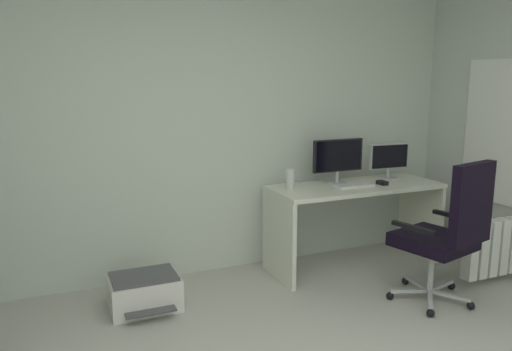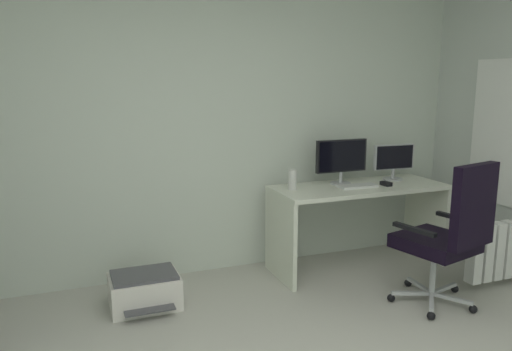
{
  "view_description": "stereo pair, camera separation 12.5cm",
  "coord_description": "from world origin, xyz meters",
  "px_view_note": "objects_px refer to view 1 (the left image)",
  "views": [
    {
      "loc": [
        -1.06,
        -1.4,
        1.66
      ],
      "look_at": [
        0.35,
        1.88,
        0.96
      ],
      "focal_mm": 35.11,
      "sensor_mm": 36.0,
      "label": 1
    },
    {
      "loc": [
        -0.95,
        -1.45,
        1.66
      ],
      "look_at": [
        0.35,
        1.88,
        0.96
      ],
      "focal_mm": 35.11,
      "sensor_mm": 36.0,
      "label": 2
    }
  ],
  "objects_px": {
    "desktop_speaker": "(290,179)",
    "printer": "(145,292)",
    "radiator": "(510,245)",
    "desk": "(355,206)",
    "office_chair": "(447,230)",
    "monitor_main": "(338,157)",
    "computer_mouse": "(382,183)",
    "keyboard": "(354,185)",
    "monitor_secondary": "(389,159)"
  },
  "relations": [
    {
      "from": "desk",
      "to": "office_chair",
      "type": "bearing_deg",
      "value": -80.12
    },
    {
      "from": "desk",
      "to": "keyboard",
      "type": "bearing_deg",
      "value": -131.44
    },
    {
      "from": "keyboard",
      "to": "radiator",
      "type": "xyz_separation_m",
      "value": [
        1.09,
        -0.7,
        -0.46
      ]
    },
    {
      "from": "desk",
      "to": "monitor_main",
      "type": "xyz_separation_m",
      "value": [
        -0.12,
        0.11,
        0.43
      ]
    },
    {
      "from": "desk",
      "to": "office_chair",
      "type": "height_order",
      "value": "office_chair"
    },
    {
      "from": "monitor_main",
      "to": "radiator",
      "type": "bearing_deg",
      "value": -36.88
    },
    {
      "from": "desk",
      "to": "printer",
      "type": "xyz_separation_m",
      "value": [
        -1.89,
        -0.12,
        -0.42
      ]
    },
    {
      "from": "office_chair",
      "to": "radiator",
      "type": "height_order",
      "value": "office_chair"
    },
    {
      "from": "desk",
      "to": "monitor_secondary",
      "type": "distance_m",
      "value": 0.58
    },
    {
      "from": "monitor_secondary",
      "to": "office_chair",
      "type": "height_order",
      "value": "office_chair"
    },
    {
      "from": "desk",
      "to": "monitor_main",
      "type": "distance_m",
      "value": 0.46
    },
    {
      "from": "desk",
      "to": "printer",
      "type": "bearing_deg",
      "value": -176.23
    },
    {
      "from": "monitor_main",
      "to": "computer_mouse",
      "type": "distance_m",
      "value": 0.44
    },
    {
      "from": "desktop_speaker",
      "to": "computer_mouse",
      "type": "bearing_deg",
      "value": -10.5
    },
    {
      "from": "desk",
      "to": "computer_mouse",
      "type": "height_order",
      "value": "computer_mouse"
    },
    {
      "from": "radiator",
      "to": "desktop_speaker",
      "type": "bearing_deg",
      "value": 153.54
    },
    {
      "from": "monitor_secondary",
      "to": "office_chair",
      "type": "bearing_deg",
      "value": -104.4
    },
    {
      "from": "desk",
      "to": "keyboard",
      "type": "height_order",
      "value": "keyboard"
    },
    {
      "from": "monitor_main",
      "to": "desktop_speaker",
      "type": "distance_m",
      "value": 0.52
    },
    {
      "from": "computer_mouse",
      "to": "radiator",
      "type": "height_order",
      "value": "computer_mouse"
    },
    {
      "from": "monitor_secondary",
      "to": "printer",
      "type": "bearing_deg",
      "value": -174.21
    },
    {
      "from": "radiator",
      "to": "computer_mouse",
      "type": "bearing_deg",
      "value": 141.0
    },
    {
      "from": "desktop_speaker",
      "to": "radiator",
      "type": "bearing_deg",
      "value": -26.46
    },
    {
      "from": "monitor_main",
      "to": "desktop_speaker",
      "type": "height_order",
      "value": "monitor_main"
    },
    {
      "from": "monitor_main",
      "to": "keyboard",
      "type": "xyz_separation_m",
      "value": [
        0.07,
        -0.17,
        -0.22
      ]
    },
    {
      "from": "office_chair",
      "to": "radiator",
      "type": "distance_m",
      "value": 0.94
    },
    {
      "from": "computer_mouse",
      "to": "keyboard",
      "type": "bearing_deg",
      "value": 170.43
    },
    {
      "from": "computer_mouse",
      "to": "desktop_speaker",
      "type": "xyz_separation_m",
      "value": [
        -0.82,
        0.15,
        0.07
      ]
    },
    {
      "from": "keyboard",
      "to": "printer",
      "type": "xyz_separation_m",
      "value": [
        -1.83,
        -0.06,
        -0.63
      ]
    },
    {
      "from": "monitor_main",
      "to": "radiator",
      "type": "height_order",
      "value": "monitor_main"
    },
    {
      "from": "monitor_secondary",
      "to": "monitor_main",
      "type": "bearing_deg",
      "value": -179.99
    },
    {
      "from": "printer",
      "to": "radiator",
      "type": "bearing_deg",
      "value": -12.24
    },
    {
      "from": "keyboard",
      "to": "printer",
      "type": "bearing_deg",
      "value": -176.99
    },
    {
      "from": "keyboard",
      "to": "printer",
      "type": "height_order",
      "value": "keyboard"
    },
    {
      "from": "radiator",
      "to": "desk",
      "type": "bearing_deg",
      "value": 143.87
    },
    {
      "from": "computer_mouse",
      "to": "printer",
      "type": "height_order",
      "value": "computer_mouse"
    },
    {
      "from": "office_chair",
      "to": "monitor_main",
      "type": "bearing_deg",
      "value": 105.12
    },
    {
      "from": "radiator",
      "to": "keyboard",
      "type": "bearing_deg",
      "value": 147.44
    },
    {
      "from": "keyboard",
      "to": "desktop_speaker",
      "type": "height_order",
      "value": "desktop_speaker"
    },
    {
      "from": "keyboard",
      "to": "monitor_secondary",
      "type": "bearing_deg",
      "value": 20.54
    },
    {
      "from": "desktop_speaker",
      "to": "printer",
      "type": "height_order",
      "value": "desktop_speaker"
    },
    {
      "from": "office_chair",
      "to": "printer",
      "type": "relative_size",
      "value": 2.19
    },
    {
      "from": "printer",
      "to": "keyboard",
      "type": "bearing_deg",
      "value": 1.98
    },
    {
      "from": "monitor_main",
      "to": "printer",
      "type": "relative_size",
      "value": 0.97
    },
    {
      "from": "office_chair",
      "to": "printer",
      "type": "bearing_deg",
      "value": 158.51
    },
    {
      "from": "keyboard",
      "to": "desktop_speaker",
      "type": "xyz_separation_m",
      "value": [
        -0.56,
        0.12,
        0.07
      ]
    },
    {
      "from": "radiator",
      "to": "office_chair",
      "type": "bearing_deg",
      "value": -168.92
    },
    {
      "from": "printer",
      "to": "office_chair",
      "type": "bearing_deg",
      "value": -21.49
    },
    {
      "from": "desktop_speaker",
      "to": "monitor_main",
      "type": "bearing_deg",
      "value": 5.53
    },
    {
      "from": "monitor_secondary",
      "to": "computer_mouse",
      "type": "relative_size",
      "value": 3.99
    }
  ]
}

